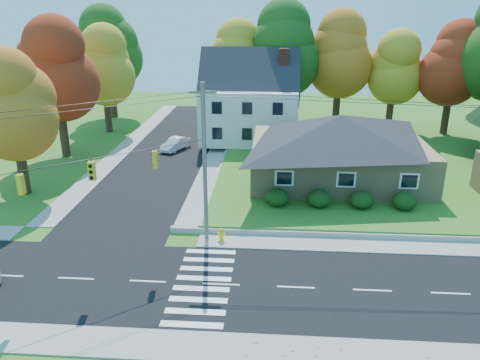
# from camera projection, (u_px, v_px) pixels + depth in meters

# --- Properties ---
(ground) EXTENTS (120.00, 120.00, 0.00)m
(ground) POSITION_uv_depth(u_px,v_px,m) (221.00, 285.00, 25.08)
(ground) COLOR #3D7923
(road_main) EXTENTS (90.00, 8.00, 0.02)m
(road_main) POSITION_uv_depth(u_px,v_px,m) (221.00, 284.00, 25.08)
(road_main) COLOR black
(road_main) RESTS_ON ground
(road_cross) EXTENTS (8.00, 44.00, 0.02)m
(road_cross) POSITION_uv_depth(u_px,v_px,m) (173.00, 147.00, 49.95)
(road_cross) COLOR black
(road_cross) RESTS_ON ground
(sidewalk_north) EXTENTS (90.00, 2.00, 0.08)m
(sidewalk_north) POSITION_uv_depth(u_px,v_px,m) (230.00, 241.00, 29.75)
(sidewalk_north) COLOR #9C9A90
(sidewalk_north) RESTS_ON ground
(sidewalk_south) EXTENTS (90.00, 2.00, 0.08)m
(sidewalk_south) POSITION_uv_depth(u_px,v_px,m) (208.00, 347.00, 20.39)
(sidewalk_south) COLOR #9C9A90
(sidewalk_south) RESTS_ON ground
(lawn) EXTENTS (30.00, 30.00, 0.50)m
(lawn) POSITION_uv_depth(u_px,v_px,m) (383.00, 164.00, 43.77)
(lawn) COLOR #3D7923
(lawn) RESTS_ON ground
(ranch_house) EXTENTS (14.60, 10.60, 5.40)m
(ranch_house) POSITION_uv_depth(u_px,v_px,m) (339.00, 146.00, 38.39)
(ranch_house) COLOR tan
(ranch_house) RESTS_ON lawn
(colonial_house) EXTENTS (10.40, 8.40, 9.60)m
(colonial_house) POSITION_uv_depth(u_px,v_px,m) (250.00, 102.00, 49.70)
(colonial_house) COLOR silver
(colonial_house) RESTS_ON lawn
(hedge_row) EXTENTS (10.70, 1.70, 1.27)m
(hedge_row) POSITION_uv_depth(u_px,v_px,m) (340.00, 199.00, 33.35)
(hedge_row) COLOR #163A10
(hedge_row) RESTS_ON lawn
(traffic_infrastructure) EXTENTS (38.10, 10.66, 10.00)m
(traffic_infrastructure) POSITION_uv_depth(u_px,v_px,m) (220.00, 186.00, 24.58)
(traffic_infrastructure) COLOR #666059
(traffic_infrastructure) RESTS_ON ground
(tree_lot_0) EXTENTS (6.72, 6.72, 12.51)m
(tree_lot_0) POSITION_uv_depth(u_px,v_px,m) (235.00, 60.00, 54.17)
(tree_lot_0) COLOR #3F2A19
(tree_lot_0) RESTS_ON lawn
(tree_lot_1) EXTENTS (7.84, 7.84, 14.60)m
(tree_lot_1) POSITION_uv_depth(u_px,v_px,m) (288.00, 49.00, 52.38)
(tree_lot_1) COLOR #3F2A19
(tree_lot_1) RESTS_ON lawn
(tree_lot_2) EXTENTS (7.28, 7.28, 13.56)m
(tree_lot_2) POSITION_uv_depth(u_px,v_px,m) (340.00, 55.00, 53.14)
(tree_lot_2) COLOR #3F2A19
(tree_lot_2) RESTS_ON lawn
(tree_lot_3) EXTENTS (6.16, 6.16, 11.47)m
(tree_lot_3) POSITION_uv_depth(u_px,v_px,m) (395.00, 68.00, 52.25)
(tree_lot_3) COLOR #3F2A19
(tree_lot_3) RESTS_ON lawn
(tree_lot_4) EXTENTS (6.72, 6.72, 12.51)m
(tree_lot_4) POSITION_uv_depth(u_px,v_px,m) (454.00, 63.00, 50.68)
(tree_lot_4) COLOR #3F2A19
(tree_lot_4) RESTS_ON lawn
(tree_west_0) EXTENTS (6.16, 6.16, 11.47)m
(tree_west_0) POSITION_uv_depth(u_px,v_px,m) (12.00, 105.00, 34.98)
(tree_west_0) COLOR #3F2A19
(tree_west_0) RESTS_ON ground
(tree_west_1) EXTENTS (7.28, 7.28, 13.56)m
(tree_west_1) POSITION_uv_depth(u_px,v_px,m) (55.00, 70.00, 43.96)
(tree_west_1) COLOR #3F2A19
(tree_west_1) RESTS_ON ground
(tree_west_2) EXTENTS (6.72, 6.72, 12.51)m
(tree_west_2) POSITION_uv_depth(u_px,v_px,m) (103.00, 65.00, 53.48)
(tree_west_2) COLOR #3F2A19
(tree_west_2) RESTS_ON ground
(tree_west_3) EXTENTS (7.84, 7.84, 14.60)m
(tree_west_3) POSITION_uv_depth(u_px,v_px,m) (108.00, 48.00, 60.65)
(tree_west_3) COLOR #3F2A19
(tree_west_3) RESTS_ON ground
(white_car) EXTENTS (2.77, 4.10, 1.28)m
(white_car) POSITION_uv_depth(u_px,v_px,m) (175.00, 144.00, 48.64)
(white_car) COLOR white
(white_car) RESTS_ON road_cross
(fire_hydrant) EXTENTS (0.53, 0.41, 0.92)m
(fire_hydrant) POSITION_uv_depth(u_px,v_px,m) (221.00, 235.00, 29.57)
(fire_hydrant) COLOR yellow
(fire_hydrant) RESTS_ON ground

